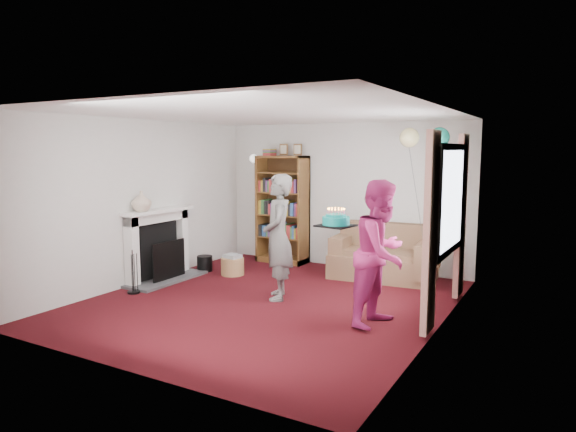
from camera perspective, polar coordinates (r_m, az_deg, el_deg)
The scene contains 16 objects.
ground at distance 7.03m, azimuth -2.26°, elevation -9.52°, with size 5.00×5.00×0.00m, color black.
wall_back at distance 8.99m, azimuth 6.12°, elevation 2.28°, with size 4.50×0.02×2.50m, color silver.
wall_left at distance 8.18m, azimuth -15.91°, elevation 1.53°, with size 0.02×5.00×2.50m, color silver.
wall_right at distance 5.91m, azimuth 16.66°, elevation -0.63°, with size 0.02×5.00×2.50m, color silver.
ceiling at distance 6.74m, azimuth -2.37°, elevation 11.31°, with size 4.50×5.00×0.01m, color white.
fireplace at distance 8.30m, azimuth -13.95°, elevation -3.47°, with size 0.55×1.80×1.12m.
window_bay at distance 6.51m, azimuth 17.35°, elevation -0.36°, with size 0.14×2.02×2.20m.
wall_sconce at distance 9.66m, azimuth -3.81°, elevation 6.40°, with size 0.16×0.23×0.16m.
bookcase at distance 9.32m, azimuth -0.54°, elevation 0.64°, with size 0.92×0.42×2.15m.
sofa at distance 8.39m, azimuth 10.64°, elevation -4.56°, with size 1.62×0.86×0.86m.
wicker_basket at distance 8.51m, azimuth -6.18°, elevation -5.49°, with size 0.38×0.38×0.34m.
person_striped at distance 7.00m, azimuth -1.10°, elevation -2.35°, with size 0.63×0.41×1.72m, color black.
person_magenta at distance 6.05m, azimuth 10.36°, elevation -4.07°, with size 0.83×0.65×1.71m, color #A82162.
birthday_cake at distance 6.24m, azimuth 5.35°, elevation -0.55°, with size 0.40×0.40×0.22m.
balloons at distance 7.84m, azimuth 14.90°, elevation 8.43°, with size 0.73×0.29×1.71m.
mantel_vase at distance 7.98m, azimuth -15.97°, elevation 1.60°, with size 0.29×0.29×0.31m, color beige.
Camera 1 is at (3.54, -5.72, 2.04)m, focal length 32.00 mm.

